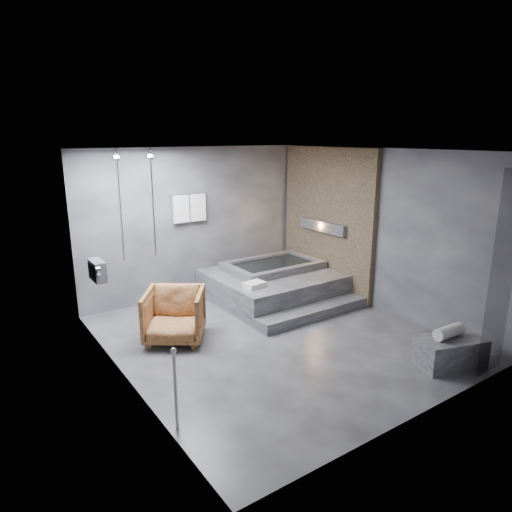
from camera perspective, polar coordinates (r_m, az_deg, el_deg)
room at (r=6.97m, az=3.74°, el=4.33°), size 5.00×5.04×2.82m
tub_deck at (r=8.66m, az=2.08°, el=-3.66°), size 2.20×2.00×0.50m
tub_step at (r=7.85m, az=7.21°, el=-7.01°), size 2.20×0.36×0.18m
concrete_bench at (r=6.76m, az=23.07°, el=-10.94°), size 0.98×0.72×0.39m
driftwood_chair at (r=6.98m, az=-10.16°, el=-7.31°), size 1.19×1.19×0.79m
rolled_towel at (r=6.66m, az=22.97°, el=-8.71°), size 0.47×0.19×0.17m
deck_towel at (r=7.75m, az=-0.19°, el=-3.60°), size 0.37×0.29×0.09m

